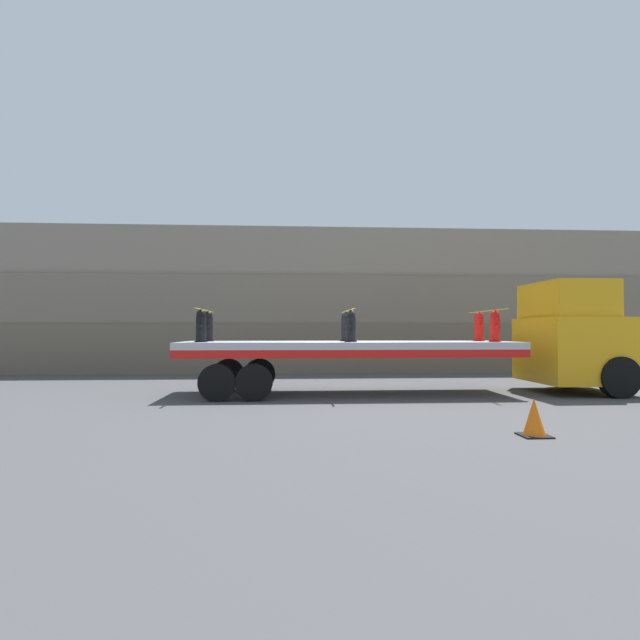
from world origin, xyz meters
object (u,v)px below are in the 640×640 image
object	(u,v)px
fire_hydrant_red_near_2	(495,327)
traffic_cone	(534,418)
fire_hydrant_black_near_1	(351,326)
fire_hydrant_red_far_2	(479,327)
fire_hydrant_black_far_1	(346,327)
fire_hydrant_black_far_0	(208,327)
truck_cab	(576,338)
flatbed_trailer	(328,351)
fire_hydrant_black_near_0	(201,326)

from	to	relation	value
fire_hydrant_red_near_2	traffic_cone	world-z (taller)	fire_hydrant_red_near_2
fire_hydrant_black_near_1	fire_hydrant_red_far_2	bearing A→B (deg)	16.08
fire_hydrant_black_far_1	fire_hydrant_red_far_2	distance (m)	3.76
fire_hydrant_black_far_0	fire_hydrant_red_far_2	size ratio (longest dim) A/B	1.00
fire_hydrant_red_far_2	traffic_cone	world-z (taller)	fire_hydrant_red_far_2
truck_cab	fire_hydrant_black_far_0	xyz separation A→B (m)	(-10.03, 0.54, 0.31)
flatbed_trailer	fire_hydrant_red_far_2	world-z (taller)	fire_hydrant_red_far_2
truck_cab	fire_hydrant_black_far_0	world-z (taller)	truck_cab
fire_hydrant_black_near_1	fire_hydrant_red_far_2	distance (m)	3.91
fire_hydrant_black_near_1	fire_hydrant_red_far_2	size ratio (longest dim) A/B	1.00
truck_cab	fire_hydrant_black_near_0	xyz separation A→B (m)	(-10.03, -0.54, 0.31)
truck_cab	fire_hydrant_black_near_1	distance (m)	6.30
truck_cab	traffic_cone	bearing A→B (deg)	-125.98
fire_hydrant_red_far_2	fire_hydrant_black_far_1	bearing A→B (deg)	180.00
fire_hydrant_black_far_1	fire_hydrant_red_far_2	bearing A→B (deg)	0.00
fire_hydrant_black_far_0	traffic_cone	distance (m)	8.66
fire_hydrant_black_near_1	truck_cab	bearing A→B (deg)	4.94
flatbed_trailer	fire_hydrant_black_near_0	distance (m)	3.34
fire_hydrant_black_far_1	fire_hydrant_red_near_2	xyz separation A→B (m)	(3.76, -1.08, 0.00)
truck_cab	fire_hydrant_black_far_0	distance (m)	10.05
flatbed_trailer	traffic_cone	world-z (taller)	flatbed_trailer
fire_hydrant_black_far_1	fire_hydrant_red_near_2	size ratio (longest dim) A/B	1.00
truck_cab	fire_hydrant_black_near_1	bearing A→B (deg)	-175.06
traffic_cone	fire_hydrant_red_near_2	bearing A→B (deg)	73.51
fire_hydrant_red_near_2	fire_hydrant_black_near_0	bearing A→B (deg)	180.00
fire_hydrant_black_far_0	traffic_cone	bearing A→B (deg)	-44.66
fire_hydrant_black_near_0	fire_hydrant_black_far_1	xyz separation A→B (m)	(3.76, 1.08, 0.00)
fire_hydrant_black_far_1	fire_hydrant_red_near_2	distance (m)	3.91
fire_hydrant_black_far_1	flatbed_trailer	bearing A→B (deg)	-134.69
truck_cab	fire_hydrant_black_near_1	world-z (taller)	truck_cab
fire_hydrant_black_far_0	fire_hydrant_red_far_2	distance (m)	7.52
fire_hydrant_black_far_0	fire_hydrant_black_far_1	xyz separation A→B (m)	(3.76, 0.00, 0.00)
fire_hydrant_black_far_0	fire_hydrant_red_near_2	bearing A→B (deg)	-8.20
fire_hydrant_red_near_2	traffic_cone	bearing A→B (deg)	-106.49
fire_hydrant_black_near_0	fire_hydrant_black_far_0	size ratio (longest dim) A/B	1.00
flatbed_trailer	traffic_cone	size ratio (longest dim) A/B	14.41
flatbed_trailer	traffic_cone	bearing A→B (deg)	-62.47
fire_hydrant_black_near_0	fire_hydrant_black_far_1	bearing A→B (deg)	16.08
flatbed_trailer	fire_hydrant_red_near_2	distance (m)	4.38
fire_hydrant_black_far_0	traffic_cone	size ratio (longest dim) A/B	1.35
fire_hydrant_red_near_2	fire_hydrant_red_far_2	xyz separation A→B (m)	(0.00, 1.08, 0.00)
truck_cab	fire_hydrant_red_far_2	bearing A→B (deg)	167.79
traffic_cone	flatbed_trailer	bearing A→B (deg)	117.53
fire_hydrant_black_far_0	traffic_cone	xyz separation A→B (m)	(6.07, -6.00, -1.49)
traffic_cone	fire_hydrant_black_near_1	bearing A→B (deg)	115.16
fire_hydrant_black_far_0	fire_hydrant_red_near_2	size ratio (longest dim) A/B	1.00
truck_cab	fire_hydrant_black_far_1	bearing A→B (deg)	175.06
truck_cab	fire_hydrant_black_far_0	size ratio (longest dim) A/B	3.67
fire_hydrant_black_near_0	fire_hydrant_black_far_1	distance (m)	3.91
fire_hydrant_red_near_2	fire_hydrant_red_far_2	world-z (taller)	same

